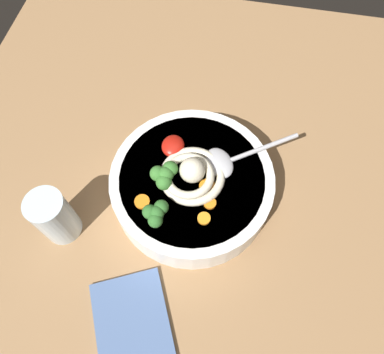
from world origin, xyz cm
name	(u,v)px	position (x,y,z in cm)	size (l,w,h in cm)	color
table_slab	(199,183)	(0.00, 0.00, 1.45)	(100.78, 100.78, 2.91)	#936D47
soup_bowl	(192,185)	(3.04, -0.68, 6.29)	(27.65, 27.65, 6.55)	white
noodle_pile	(191,174)	(3.35, -0.72, 10.95)	(11.89, 11.65, 4.78)	beige
soup_spoon	(226,162)	(-0.43, 4.49, 10.26)	(12.42, 16.17, 1.60)	#B7B7BC
chili_sauce_dollop	(173,146)	(-1.69, -4.88, 10.43)	(4.32, 3.89, 1.94)	#B2190F
broccoli_floret_left	(156,213)	(11.22, -4.68, 11.69)	(4.52, 3.89, 3.57)	#7A9E60
broccoli_floret_front	(164,175)	(4.74, -4.81, 11.95)	(5.04, 4.34, 3.98)	#7A9E60
carrot_slice_center	(142,202)	(9.04, -7.64, 9.73)	(2.45, 2.45, 0.54)	orange
carrot_slice_far	(207,186)	(4.41, 2.12, 9.76)	(2.65, 2.65, 0.62)	orange
carrot_slice_extra_a	(204,218)	(9.95, 2.56, 9.72)	(2.06, 2.06, 0.54)	orange
carrot_slice_near_spoon	(210,203)	(7.23, 3.03, 9.71)	(2.02, 2.02, 0.52)	orange
drinking_glass	(54,217)	(13.71, -21.15, 8.33)	(6.12, 6.12, 10.85)	silver
folded_napkin	(132,322)	(26.35, -5.63, 3.31)	(14.30, 11.18, 0.80)	#4C6693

